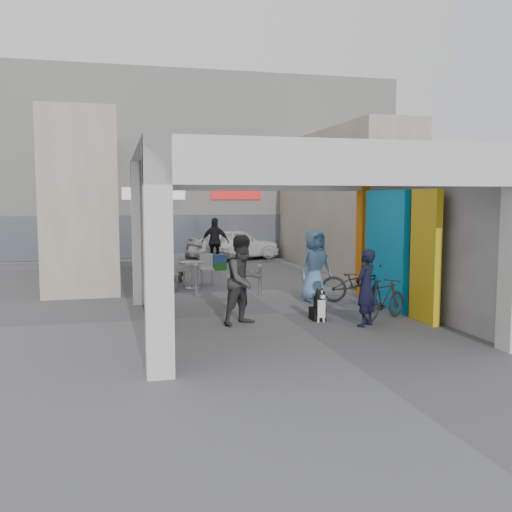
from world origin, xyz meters
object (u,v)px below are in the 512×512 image
object	(u,v)px
man_elderly	(315,266)
man_crates	(215,242)
cafe_set	(187,276)
man_back_turned	(244,280)
man_with_dog	(366,288)
produce_stand	(163,272)
white_van	(234,244)
border_collie	(319,308)
bicycle_front	(359,283)
bicycle_rear	(384,299)

from	to	relation	value
man_elderly	man_crates	xyz separation A→B (m)	(-1.14, 8.16, 0.02)
cafe_set	man_crates	distance (m)	5.39
man_back_turned	man_with_dog	bearing A→B (deg)	-45.36
produce_stand	man_elderly	size ratio (longest dim) A/B	0.68
cafe_set	produce_stand	distance (m)	1.35
man_elderly	white_van	xyz separation A→B (m)	(0.02, 10.14, -0.24)
cafe_set	produce_stand	size ratio (longest dim) A/B	1.26
border_collie	bicycle_front	bearing A→B (deg)	43.70
man_crates	man_with_dog	bearing A→B (deg)	120.94
man_with_dog	border_collie	bearing A→B (deg)	-82.53
border_collie	man_crates	size ratio (longest dim) A/B	0.39
border_collie	man_with_dog	bearing A→B (deg)	-45.24
cafe_set	produce_stand	xyz separation A→B (m)	(-0.58, 1.22, -0.01)
cafe_set	border_collie	distance (m)	5.76
border_collie	white_van	world-z (taller)	white_van
man_elderly	man_with_dog	bearing A→B (deg)	-105.71
produce_stand	border_collie	xyz separation A→B (m)	(2.75, -6.56, -0.03)
cafe_set	man_elderly	distance (m)	4.27
man_crates	white_van	size ratio (longest dim) A/B	0.47
man_with_dog	man_crates	distance (m)	11.17
border_collie	man_crates	world-z (taller)	man_crates
cafe_set	man_elderly	world-z (taller)	man_elderly
border_collie	bicycle_front	xyz separation A→B (m)	(1.71, 1.74, 0.21)
man_with_dog	bicycle_front	world-z (taller)	man_with_dog
white_van	cafe_set	bearing A→B (deg)	137.94
white_van	man_back_turned	bearing A→B (deg)	149.45
border_collie	bicycle_rear	xyz separation A→B (m)	(1.39, -0.24, 0.16)
produce_stand	cafe_set	bearing A→B (deg)	-76.18
produce_stand	man_crates	bearing A→B (deg)	47.56
man_back_turned	man_crates	world-z (taller)	man_crates
produce_stand	bicycle_front	xyz separation A→B (m)	(4.45, -4.81, 0.18)
man_with_dog	man_crates	bearing A→B (deg)	-123.17
cafe_set	man_elderly	xyz separation A→B (m)	(2.88, -3.09, 0.58)
bicycle_front	white_van	world-z (taller)	white_van
white_van	man_crates	bearing A→B (deg)	129.93
bicycle_rear	man_with_dog	bearing A→B (deg)	97.83
border_collie	white_van	bearing A→B (deg)	84.72
man_back_turned	bicycle_front	distance (m)	3.75
cafe_set	bicycle_front	xyz separation A→B (m)	(3.88, -3.59, 0.17)
bicycle_front	produce_stand	bearing A→B (deg)	70.91
man_elderly	bicycle_front	distance (m)	1.19
border_collie	man_back_turned	size ratio (longest dim) A/B	0.39
man_with_dog	man_elderly	xyz separation A→B (m)	(-0.04, 2.94, 0.12)
border_collie	man_with_dog	size ratio (longest dim) A/B	0.46
bicycle_front	bicycle_rear	size ratio (longest dim) A/B	1.29
border_collie	man_elderly	xyz separation A→B (m)	(0.71, 2.24, 0.62)
produce_stand	white_van	bearing A→B (deg)	47.80
cafe_set	bicycle_rear	bearing A→B (deg)	-57.38
cafe_set	border_collie	bearing A→B (deg)	-67.86
man_back_turned	man_elderly	bearing A→B (deg)	15.62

